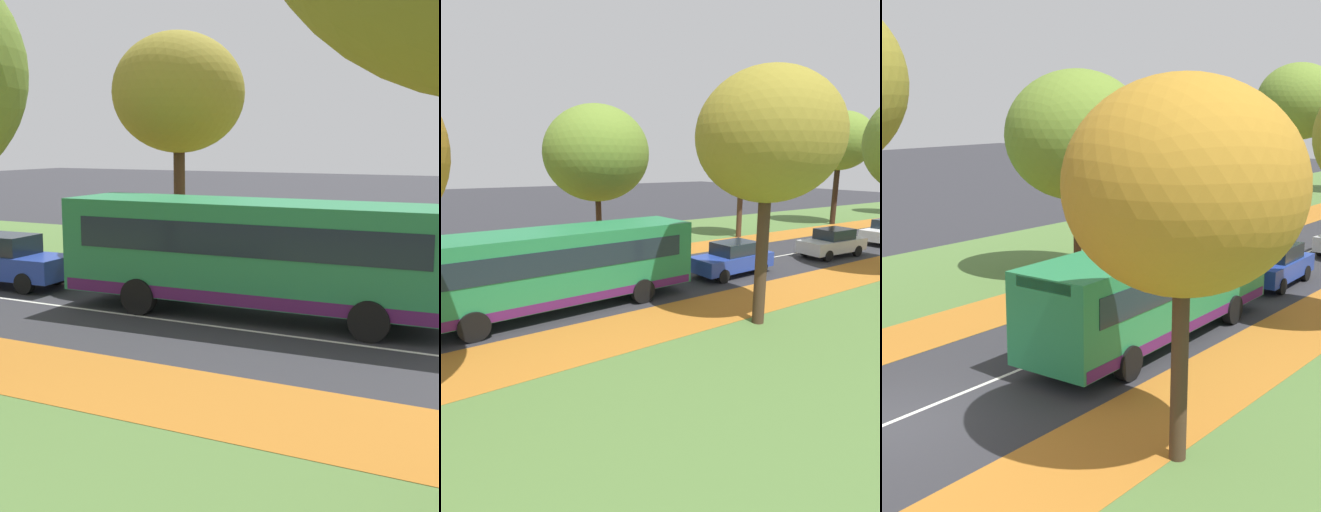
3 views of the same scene
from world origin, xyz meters
The scene contains 11 objects.
ground_plane centered at (0.00, 0.00, 0.00)m, with size 160.00×160.00×0.00m, color #2D2D33.
grass_verge_left centered at (-9.20, 20.00, 0.00)m, with size 12.00×90.00×0.01m, color #517538.
leaf_litter_left centered at (-4.60, 14.00, 0.01)m, with size 2.80×60.00×0.00m, color #B26B23.
leaf_litter_right centered at (4.60, 14.00, 0.01)m, with size 2.80×60.00×0.00m, color #B26B23.
road_centre_line centered at (0.00, 20.00, 0.00)m, with size 0.12×80.00×0.01m, color silver.
tree_left_near centered at (-5.75, 13.39, 5.83)m, with size 5.84×5.84×8.47m.
tree_left_mid centered at (-5.89, 24.56, 5.79)m, with size 4.06×4.06×7.66m.
tree_left_far centered at (-6.13, 36.21, 7.15)m, with size 5.49×5.49×9.66m.
tree_right_nearest centered at (6.04, 2.60, 5.59)m, with size 4.68×4.68×7.72m.
bus centered at (1.47, 8.52, 1.70)m, with size 2.92×10.48×2.98m.
car_blue_lead centered at (1.45, 17.14, 0.81)m, with size 1.94×4.28×1.62m.
Camera 3 is at (13.13, -8.89, 7.17)m, focal length 50.00 mm.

